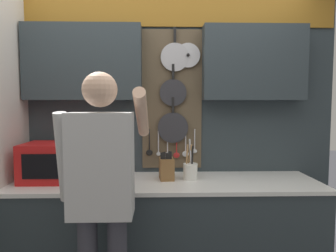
{
  "coord_description": "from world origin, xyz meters",
  "views": [
    {
      "loc": [
        -0.05,
        -2.34,
        1.51
      ],
      "look_at": [
        0.02,
        0.21,
        1.32
      ],
      "focal_mm": 32.0,
      "sensor_mm": 36.0,
      "label": 1
    }
  ],
  "objects": [
    {
      "name": "base_cabinet_counter",
      "position": [
        0.0,
        -0.0,
        0.44
      ],
      "size": [
        2.41,
        0.65,
        0.89
      ],
      "color": "#2D383D",
      "rests_on": "ground_plane"
    },
    {
      "name": "back_wall_unit",
      "position": [
        -0.0,
        0.29,
        1.53
      ],
      "size": [
        2.98,
        0.2,
        2.53
      ],
      "color": "#2D383D",
      "rests_on": "ground_plane"
    },
    {
      "name": "person",
      "position": [
        -0.41,
        -0.56,
        1.01
      ],
      "size": [
        0.54,
        0.61,
        1.7
      ],
      "color": "#383842",
      "rests_on": "ground_plane"
    },
    {
      "name": "knife_block",
      "position": [
        -0.0,
        0.04,
        0.98
      ],
      "size": [
        0.12,
        0.16,
        0.24
      ],
      "color": "brown",
      "rests_on": "base_cabinet_counter"
    },
    {
      "name": "utensil_crock",
      "position": [
        0.19,
        0.04,
        0.97
      ],
      "size": [
        0.12,
        0.12,
        0.33
      ],
      "color": "white",
      "rests_on": "base_cabinet_counter"
    },
    {
      "name": "microwave",
      "position": [
        -0.87,
        0.04,
        1.05
      ],
      "size": [
        0.52,
        0.37,
        0.3
      ],
      "color": "red",
      "rests_on": "base_cabinet_counter"
    }
  ]
}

